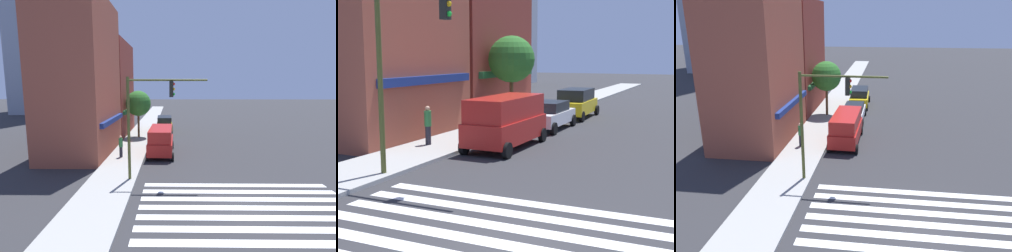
# 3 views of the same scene
# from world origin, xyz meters

# --- Properties ---
(ground_plane) EXTENTS (200.00, 200.00, 0.00)m
(ground_plane) POSITION_xyz_m (0.00, 0.00, 0.00)
(ground_plane) COLOR #2D2D30
(sidewalk_left) EXTENTS (120.00, 3.00, 0.15)m
(sidewalk_left) POSITION_xyz_m (0.00, 7.50, 0.07)
(sidewalk_left) COLOR #9E9E99
(sidewalk_left) RESTS_ON ground_plane
(crosswalk_stripes) EXTENTS (6.39, 10.80, 0.01)m
(crosswalk_stripes) POSITION_xyz_m (-0.00, 0.00, 0.00)
(crosswalk_stripes) COLOR silver
(crosswalk_stripes) RESTS_ON ground_plane
(storefront_row) EXTENTS (18.34, 5.30, 12.95)m
(storefront_row) POSITION_xyz_m (14.63, 11.50, 5.99)
(storefront_row) COLOR #9E4C38
(storefront_row) RESTS_ON ground_plane
(traffic_signal) EXTENTS (0.32, 4.82, 6.45)m
(traffic_signal) POSITION_xyz_m (3.60, 5.32, 4.40)
(traffic_signal) COLOR #474C1E
(traffic_signal) RESTS_ON ground_plane
(van_red) EXTENTS (5.04, 2.22, 2.34)m
(van_red) POSITION_xyz_m (10.09, 4.70, 1.29)
(van_red) COLOR #B21E19
(van_red) RESTS_ON ground_plane
(sedan_white) EXTENTS (4.41, 2.02, 1.59)m
(sedan_white) POSITION_xyz_m (16.00, 4.70, 0.84)
(sedan_white) COLOR white
(sedan_white) RESTS_ON ground_plane
(suv_yellow) EXTENTS (4.75, 2.12, 1.94)m
(suv_yellow) POSITION_xyz_m (21.57, 4.70, 1.03)
(suv_yellow) COLOR yellow
(suv_yellow) RESTS_ON ground_plane
(pedestrian_green_top) EXTENTS (0.32, 0.32, 1.77)m
(pedestrian_green_top) POSITION_xyz_m (8.60, 7.91, 1.07)
(pedestrian_green_top) COLOR #23232D
(pedestrian_green_top) RESTS_ON sidewalk_left
(street_tree) EXTENTS (2.82, 2.82, 5.20)m
(street_tree) POSITION_xyz_m (17.07, 7.50, 3.93)
(street_tree) COLOR brown
(street_tree) RESTS_ON sidewalk_left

